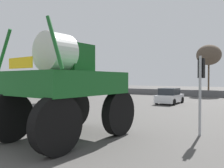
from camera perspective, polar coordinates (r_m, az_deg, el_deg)
The scene contains 8 objects.
ground_plane at distance 20.62m, azimuth 12.48°, elevation -5.50°, with size 120.00×120.00×0.00m, color #4C4947.
oversize_sprayer at distance 9.58m, azimuth -10.99°, elevation -0.54°, with size 3.79×5.42×4.35m.
sedan_ahead at distance 23.64m, azimuth 13.81°, elevation -2.92°, with size 1.98×4.15×1.52m.
traffic_signal_near_left at distance 16.20m, azimuth -16.01°, elevation 2.66°, with size 0.24×0.54×3.86m.
traffic_signal_near_right at distance 10.73m, azimuth 20.81°, elevation 1.48°, with size 0.24×0.54×3.37m.
bare_tree_left at distance 26.49m, azimuth -9.59°, elevation 5.94°, with size 3.01×3.01×5.94m.
bare_tree_far_center at distance 38.31m, azimuth 22.45°, elevation 6.51°, with size 3.59×3.59×7.56m.
roadside_barrier at distance 34.01m, azimuth 21.14°, elevation -2.17°, with size 28.69×0.24×0.90m, color #59595B.
Camera 1 is at (7.45, -1.08, 2.38)m, focal length 37.65 mm.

